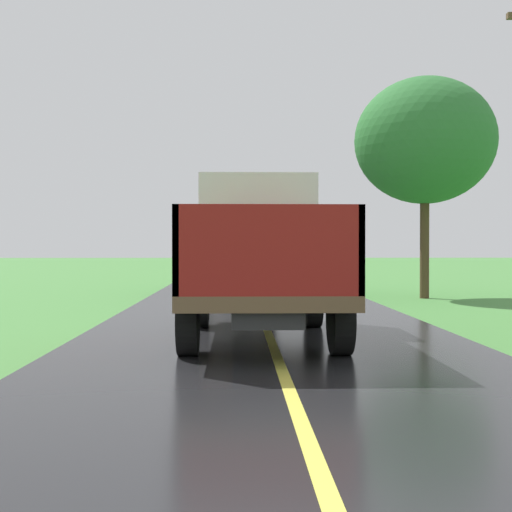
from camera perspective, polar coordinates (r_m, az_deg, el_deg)
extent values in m
cube|color=#2D2D30|center=(11.15, 0.38, -3.83)|extent=(0.90, 5.51, 0.24)
cube|color=brown|center=(11.14, 0.38, -2.80)|extent=(2.30, 5.80, 0.20)
cube|color=silver|center=(13.07, 0.08, 2.32)|extent=(2.10, 1.90, 1.90)
cube|color=black|center=(14.04, -0.03, 3.57)|extent=(1.78, 0.02, 0.76)
cube|color=maroon|center=(10.16, -5.70, 0.52)|extent=(0.08, 3.85, 1.10)
cube|color=maroon|center=(10.25, 6.78, 0.52)|extent=(0.08, 3.85, 1.10)
cube|color=maroon|center=(8.26, 1.07, 0.47)|extent=(2.30, 0.08, 1.10)
cube|color=maroon|center=(12.03, 0.23, 0.56)|extent=(2.30, 0.08, 1.10)
cylinder|color=black|center=(12.97, -4.55, -3.64)|extent=(0.28, 1.00, 1.00)
cylinder|color=black|center=(13.03, 4.73, -3.62)|extent=(0.28, 1.00, 1.00)
cylinder|color=black|center=(9.59, -5.59, -5.18)|extent=(0.28, 1.00, 1.00)
cylinder|color=black|center=(9.68, 6.96, -5.13)|extent=(0.28, 1.00, 1.00)
ellipsoid|color=#9CB22D|center=(10.81, 1.34, -1.29)|extent=(0.51, 0.49, 0.47)
ellipsoid|color=#93C331|center=(9.68, -0.35, 0.10)|extent=(0.59, 0.75, 0.46)
ellipsoid|color=#96B61F|center=(9.61, 4.26, -1.61)|extent=(0.52, 0.53, 0.39)
ellipsoid|color=#A2BC21|center=(11.38, -1.16, 0.21)|extent=(0.49, 0.64, 0.40)
ellipsoid|color=#9AB31D|center=(10.24, -0.26, -1.39)|extent=(0.44, 0.50, 0.37)
ellipsoid|color=#9CC035|center=(9.46, 2.40, -1.90)|extent=(0.49, 0.57, 0.48)
ellipsoid|color=#9ABB2D|center=(9.70, 2.59, 0.39)|extent=(0.43, 0.53, 0.46)
ellipsoid|color=#9ECA1F|center=(9.39, -2.81, 0.43)|extent=(0.50, 0.65, 0.38)
ellipsoid|color=#9FBE1F|center=(9.01, 3.97, -1.98)|extent=(0.46, 0.52, 0.47)
ellipsoid|color=#A4B81F|center=(9.69, 5.11, -1.87)|extent=(0.48, 0.54, 0.42)
ellipsoid|color=#94C32F|center=(9.83, -3.70, -1.49)|extent=(0.57, 0.59, 0.50)
ellipsoid|color=#99BB29|center=(10.99, -0.44, 1.78)|extent=(0.47, 0.52, 0.37)
ellipsoid|color=#A2B22C|center=(8.74, 5.59, -2.04)|extent=(0.41, 0.40, 0.46)
ellipsoid|color=#98C02D|center=(10.62, 2.18, 2.13)|extent=(0.54, 0.63, 0.43)
cube|color=#2D2D30|center=(23.34, -1.59, -1.44)|extent=(0.90, 5.51, 0.24)
cube|color=brown|center=(23.34, -1.59, -0.95)|extent=(2.30, 5.80, 0.20)
cube|color=#197A4C|center=(25.28, -1.59, 1.56)|extent=(2.10, 1.90, 1.90)
cube|color=black|center=(26.24, -1.60, 2.25)|extent=(1.78, 0.02, 0.76)
cube|color=#232328|center=(22.38, -4.44, 0.64)|extent=(0.08, 3.85, 1.10)
cube|color=#232328|center=(22.38, 1.25, 0.64)|extent=(0.08, 3.85, 1.10)
cube|color=#232328|center=(20.47, -1.59, 0.63)|extent=(2.30, 0.08, 1.10)
cube|color=#232328|center=(24.24, -1.59, 0.65)|extent=(2.30, 0.08, 1.10)
cylinder|color=black|center=(25.17, -3.99, -1.51)|extent=(0.28, 1.00, 1.00)
cylinder|color=black|center=(25.17, 0.80, -1.51)|extent=(0.28, 1.00, 1.00)
cylinder|color=black|center=(21.78, -4.36, -1.86)|extent=(0.28, 1.00, 1.00)
cylinder|color=black|center=(21.78, 1.17, -1.86)|extent=(0.28, 1.00, 1.00)
ellipsoid|color=#9DC927|center=(22.32, 0.66, 1.39)|extent=(0.59, 0.70, 0.48)
ellipsoid|color=#A3C323|center=(22.94, -3.74, 0.44)|extent=(0.47, 0.57, 0.44)
ellipsoid|color=#92C91D|center=(23.13, -2.34, 0.43)|extent=(0.45, 0.49, 0.42)
ellipsoid|color=#8FB833|center=(21.08, -2.28, -0.42)|extent=(0.50, 0.63, 0.37)
ellipsoid|color=#96BF2D|center=(23.84, -1.44, 0.56)|extent=(0.59, 0.73, 0.43)
ellipsoid|color=#9EBF2E|center=(23.89, -3.73, -0.20)|extent=(0.41, 0.43, 0.50)
ellipsoid|color=#96CB26|center=(23.71, -1.35, 1.35)|extent=(0.45, 0.41, 0.40)
ellipsoid|color=#A2B627|center=(21.63, 0.33, 0.43)|extent=(0.57, 0.66, 0.46)
ellipsoid|color=#8CC328|center=(23.07, 0.23, 0.46)|extent=(0.58, 0.63, 0.44)
ellipsoid|color=#9FC732|center=(23.72, 0.12, 0.45)|extent=(0.41, 0.42, 0.47)
ellipsoid|color=#A3B427|center=(22.65, -2.09, 0.56)|extent=(0.45, 0.43, 0.51)
cylinder|color=#4C3823|center=(21.80, 13.70, 0.68)|extent=(0.28, 0.28, 3.11)
ellipsoid|color=#2D7033|center=(22.04, 13.72, 9.20)|extent=(4.28, 4.28, 3.85)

